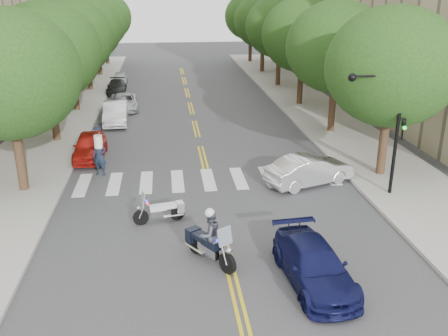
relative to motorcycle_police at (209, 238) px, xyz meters
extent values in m
plane|color=#38383A|center=(0.67, 1.35, -0.93)|extent=(140.00, 140.00, 0.00)
cube|color=#9E9991|center=(-8.83, 23.35, -0.85)|extent=(5.00, 60.00, 0.15)
cube|color=#9E9991|center=(10.17, 23.35, -0.85)|extent=(5.00, 60.00, 0.15)
cylinder|color=#382316|center=(-8.13, 7.35, 0.74)|extent=(0.44, 0.44, 3.32)
ellipsoid|color=#203E11|center=(-8.13, 7.35, 4.64)|extent=(6.40, 6.40, 5.76)
cylinder|color=#382316|center=(-8.13, 15.35, 0.74)|extent=(0.44, 0.44, 3.32)
ellipsoid|color=#203E11|center=(-8.13, 15.35, 4.64)|extent=(6.40, 6.40, 5.76)
cylinder|color=#382316|center=(-8.13, 23.35, 0.74)|extent=(0.44, 0.44, 3.32)
ellipsoid|color=#203E11|center=(-8.13, 23.35, 4.64)|extent=(6.40, 6.40, 5.76)
cylinder|color=#382316|center=(-8.13, 31.35, 0.74)|extent=(0.44, 0.44, 3.32)
ellipsoid|color=#203E11|center=(-8.13, 31.35, 4.64)|extent=(6.40, 6.40, 5.76)
cylinder|color=#382316|center=(-8.13, 39.35, 0.74)|extent=(0.44, 0.44, 3.32)
ellipsoid|color=#203E11|center=(-8.13, 39.35, 4.64)|extent=(6.40, 6.40, 5.76)
cylinder|color=#382316|center=(-8.13, 47.35, 0.74)|extent=(0.44, 0.44, 3.32)
ellipsoid|color=#203E11|center=(-8.13, 47.35, 4.64)|extent=(6.40, 6.40, 5.76)
cylinder|color=#382316|center=(9.47, 7.35, 0.74)|extent=(0.44, 0.44, 3.32)
ellipsoid|color=#203E11|center=(9.47, 7.35, 4.64)|extent=(6.40, 6.40, 5.76)
cylinder|color=#382316|center=(9.47, 15.35, 0.74)|extent=(0.44, 0.44, 3.32)
ellipsoid|color=#203E11|center=(9.47, 15.35, 4.64)|extent=(6.40, 6.40, 5.76)
cylinder|color=#382316|center=(9.47, 23.35, 0.74)|extent=(0.44, 0.44, 3.32)
ellipsoid|color=#203E11|center=(9.47, 23.35, 4.64)|extent=(6.40, 6.40, 5.76)
cylinder|color=#382316|center=(9.47, 31.35, 0.74)|extent=(0.44, 0.44, 3.32)
ellipsoid|color=#203E11|center=(9.47, 31.35, 4.64)|extent=(6.40, 6.40, 5.76)
cylinder|color=#382316|center=(9.47, 39.35, 0.74)|extent=(0.44, 0.44, 3.32)
ellipsoid|color=#203E11|center=(9.47, 39.35, 4.64)|extent=(6.40, 6.40, 5.76)
cylinder|color=#382316|center=(9.47, 47.35, 0.74)|extent=(0.44, 0.44, 3.32)
ellipsoid|color=#203E11|center=(9.47, 47.35, 4.64)|extent=(6.40, 6.40, 5.76)
cylinder|color=black|center=(8.87, 4.85, 2.07)|extent=(0.16, 0.16, 6.00)
cylinder|color=black|center=(7.67, 4.85, 4.67)|extent=(2.40, 0.10, 0.10)
sphere|color=black|center=(6.57, 4.85, 4.62)|extent=(0.36, 0.36, 0.36)
imported|color=black|center=(9.12, 4.85, 2.27)|extent=(0.16, 0.20, 1.00)
sphere|color=#0CCC26|center=(9.12, 4.70, 2.37)|extent=(0.18, 0.18, 0.18)
cylinder|color=black|center=(0.55, -0.85, -0.54)|extent=(0.55, 0.73, 0.76)
cylinder|color=black|center=(-0.42, 0.66, -0.54)|extent=(0.58, 0.75, 0.76)
cube|color=silver|center=(0.03, -0.05, -0.42)|extent=(0.85, 1.04, 0.36)
cube|color=black|center=(0.09, -0.15, -0.14)|extent=(0.76, 0.88, 0.25)
cube|color=black|center=(-0.24, 0.37, -0.12)|extent=(0.71, 0.76, 0.18)
cube|color=black|center=(-0.51, 0.80, -0.25)|extent=(0.60, 0.55, 0.50)
cube|color=#8C99A5|center=(0.47, -0.73, 0.42)|extent=(0.56, 0.45, 0.61)
cube|color=red|center=(0.48, -0.50, 0.22)|extent=(0.15, 0.15, 0.09)
cube|color=#0C26E5|center=(0.25, -0.64, 0.22)|extent=(0.15, 0.15, 0.09)
imported|color=#474C56|center=(0.03, -0.05, 0.16)|extent=(1.08, 1.03, 1.77)
sphere|color=silver|center=(0.03, -0.05, 0.99)|extent=(0.34, 0.34, 0.34)
cylinder|color=black|center=(-2.51, 3.18, -0.60)|extent=(0.66, 0.26, 0.64)
cylinder|color=black|center=(-1.03, 3.50, -0.60)|extent=(0.66, 0.30, 0.64)
cube|color=silver|center=(-1.72, 3.35, -0.50)|extent=(0.89, 0.47, 0.30)
cube|color=silver|center=(-1.82, 3.33, -0.26)|extent=(0.72, 0.47, 0.21)
cube|color=silver|center=(-1.31, 3.44, -0.25)|extent=(0.59, 0.48, 0.15)
cube|color=silver|center=(-0.89, 3.53, -0.36)|extent=(0.36, 0.47, 0.42)
cube|color=#8C99A5|center=(-2.39, 3.21, 0.21)|extent=(0.24, 0.49, 0.52)
cube|color=red|center=(-2.21, 3.13, 0.04)|extent=(0.11, 0.11, 0.08)
cube|color=#0C26E5|center=(-2.25, 3.35, 0.04)|extent=(0.11, 0.11, 0.08)
imported|color=#162033|center=(-4.77, 9.18, 0.09)|extent=(0.87, 0.71, 2.04)
imported|color=silver|center=(5.53, 6.69, -0.19)|extent=(4.70, 3.02, 1.46)
imported|color=#0F113E|center=(3.29, -1.74, -0.26)|extent=(2.22, 4.69, 1.32)
imported|color=#B01912|center=(-5.63, 11.92, -0.20)|extent=(1.85, 4.30, 1.45)
imported|color=silver|center=(-4.83, 19.35, -0.17)|extent=(1.80, 4.65, 1.51)
imported|color=#A9AAB0|center=(-4.53, 23.44, -0.31)|extent=(2.41, 4.58, 1.23)
imported|color=black|center=(-5.63, 29.85, -0.34)|extent=(1.73, 4.09, 1.18)
imported|color=#A7A8AC|center=(-5.63, 34.23, -0.33)|extent=(1.44, 3.49, 1.18)
camera|label=1|loc=(-1.31, -15.44, 8.34)|focal=40.00mm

